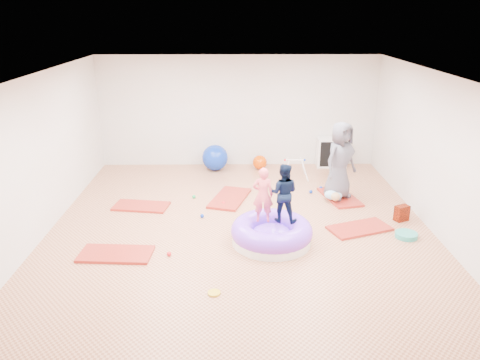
{
  "coord_description": "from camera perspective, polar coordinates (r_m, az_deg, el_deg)",
  "views": [
    {
      "loc": [
        -0.1,
        -7.69,
        3.8
      ],
      "look_at": [
        0.0,
        0.3,
        0.9
      ],
      "focal_mm": 35.0,
      "sensor_mm": 36.0,
      "label": 1
    }
  ],
  "objects": [
    {
      "name": "balance_disc",
      "position": [
        8.87,
        19.61,
        -6.34
      ],
      "size": [
        0.39,
        0.39,
        0.09
      ],
      "primitive_type": "cylinder",
      "color": "teal",
      "rests_on": "ground"
    },
    {
      "name": "infant_play_gym",
      "position": [
        11.21,
        6.66,
        1.73
      ],
      "size": [
        0.63,
        0.59,
        0.48
      ],
      "rotation": [
        0.0,
        0.0,
        -0.02
      ],
      "color": "white",
      "rests_on": "ground"
    },
    {
      "name": "exercise_ball_orange",
      "position": [
        11.87,
        2.43,
        2.17
      ],
      "size": [
        0.36,
        0.36,
        0.36
      ],
      "primitive_type": "sphere",
      "color": "#D64100",
      "rests_on": "ground"
    },
    {
      "name": "infant",
      "position": [
        9.98,
        11.4,
        -1.81
      ],
      "size": [
        0.39,
        0.4,
        0.23
      ],
      "color": "#92C7E9",
      "rests_on": "gym_mat_rear_right"
    },
    {
      "name": "inflatable_cushion",
      "position": [
        8.15,
        3.87,
        -6.5
      ],
      "size": [
        1.42,
        1.42,
        0.45
      ],
      "rotation": [
        0.0,
        0.0,
        0.17
      ],
      "color": "white",
      "rests_on": "ground"
    },
    {
      "name": "gym_mat_front_left",
      "position": [
        8.06,
        -14.9,
        -8.71
      ],
      "size": [
        1.22,
        0.67,
        0.05
      ],
      "primitive_type": "cube",
      "rotation": [
        0.0,
        0.0,
        -0.06
      ],
      "color": "#B5281F",
      "rests_on": "ground"
    },
    {
      "name": "ball_pit_balls",
      "position": [
        9.57,
        0.15,
        -3.18
      ],
      "size": [
        3.11,
        3.08,
        0.08
      ],
      "color": "#0C2FAA",
      "rests_on": "ground"
    },
    {
      "name": "exercise_ball_blue",
      "position": [
        11.76,
        -3.06,
        2.73
      ],
      "size": [
        0.65,
        0.65,
        0.65
      ],
      "primitive_type": "sphere",
      "color": "#0C2FAA",
      "rests_on": "ground"
    },
    {
      "name": "gym_mat_mid_left",
      "position": [
        9.82,
        -11.96,
        -3.13
      ],
      "size": [
        1.17,
        0.71,
        0.05
      ],
      "primitive_type": "cube",
      "rotation": [
        0.0,
        0.0,
        -0.15
      ],
      "color": "#B5281F",
      "rests_on": "ground"
    },
    {
      "name": "adult_caregiver",
      "position": [
        9.96,
        12.11,
        2.35
      ],
      "size": [
        0.95,
        0.89,
        1.63
      ],
      "primitive_type": "imported",
      "rotation": [
        0.0,
        0.0,
        0.64
      ],
      "color": "#4F4E5A",
      "rests_on": "gym_mat_rear_right"
    },
    {
      "name": "gym_mat_rear_right",
      "position": [
        10.29,
        12.06,
        -2.03
      ],
      "size": [
        0.82,
        1.26,
        0.05
      ],
      "primitive_type": "cube",
      "rotation": [
        0.0,
        0.0,
        1.79
      ],
      "color": "#B5281F",
      "rests_on": "ground"
    },
    {
      "name": "cube_shelf",
      "position": [
        12.24,
        11.1,
        3.32
      ],
      "size": [
        0.75,
        0.37,
        0.75
      ],
      "color": "white",
      "rests_on": "ground"
    },
    {
      "name": "child_navy",
      "position": [
        7.97,
        5.31,
        -1.25
      ],
      "size": [
        0.59,
        0.5,
        1.04
      ],
      "primitive_type": "imported",
      "rotation": [
        0.0,
        0.0,
        2.9
      ],
      "color": "black",
      "rests_on": "inflatable_cushion"
    },
    {
      "name": "yellow_toy",
      "position": [
        6.86,
        -3.18,
        -13.58
      ],
      "size": [
        0.18,
        0.18,
        0.03
      ],
      "primitive_type": "cylinder",
      "color": "gold",
      "rests_on": "ground"
    },
    {
      "name": "gym_mat_center_back",
      "position": [
        10.0,
        -1.26,
        -2.23
      ],
      "size": [
        0.96,
        1.38,
        0.05
      ],
      "primitive_type": "cube",
      "rotation": [
        0.0,
        0.0,
        1.27
      ],
      "color": "#B5281F",
      "rests_on": "ground"
    },
    {
      "name": "gym_mat_right",
      "position": [
        8.93,
        14.36,
        -5.73
      ],
      "size": [
        1.25,
        0.92,
        0.05
      ],
      "primitive_type": "cube",
      "rotation": [
        0.0,
        0.0,
        0.36
      ],
      "color": "#B5281F",
      "rests_on": "ground"
    },
    {
      "name": "backpack",
      "position": [
        9.48,
        19.11,
        -3.84
      ],
      "size": [
        0.31,
        0.26,
        0.3
      ],
      "primitive_type": "cube",
      "rotation": [
        0.0,
        0.0,
        0.43
      ],
      "color": "#981C01",
      "rests_on": "ground"
    },
    {
      "name": "room",
      "position": [
        8.05,
        0.03,
        2.62
      ],
      "size": [
        7.01,
        8.01,
        2.81
      ],
      "color": "tan",
      "rests_on": "ground"
    },
    {
      "name": "child_pink",
      "position": [
        7.94,
        2.82,
        -1.49
      ],
      "size": [
        0.37,
        0.26,
        0.98
      ],
      "primitive_type": "imported",
      "rotation": [
        0.0,
        0.0,
        3.08
      ],
      "color": "#F55964",
      "rests_on": "inflatable_cushion"
    }
  ]
}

